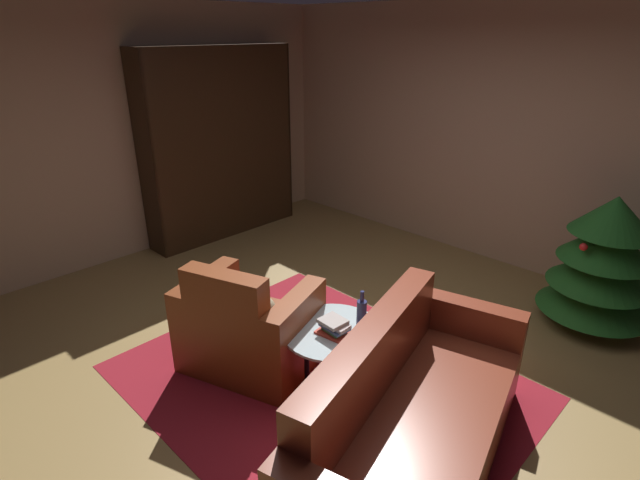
# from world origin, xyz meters

# --- Properties ---
(ground_plane) EXTENTS (7.49, 7.49, 0.00)m
(ground_plane) POSITION_xyz_m (0.00, 0.00, 0.00)
(ground_plane) COLOR olive
(wall_back) EXTENTS (6.36, 0.06, 2.73)m
(wall_back) POSITION_xyz_m (0.00, 2.63, 1.37)
(wall_back) COLOR tan
(wall_back) RESTS_ON ground
(wall_left) EXTENTS (0.06, 5.33, 2.73)m
(wall_left) POSITION_xyz_m (-3.15, 0.00, 1.37)
(wall_left) COLOR tan
(wall_left) RESTS_ON ground
(area_rug) EXTENTS (2.82, 2.23, 0.01)m
(area_rug) POSITION_xyz_m (0.07, -0.32, 0.00)
(area_rug) COLOR maroon
(area_rug) RESTS_ON ground
(bookshelf_unit) EXTENTS (0.38, 1.99, 2.27)m
(bookshelf_unit) POSITION_xyz_m (-2.89, 1.09, 1.12)
(bookshelf_unit) COLOR black
(bookshelf_unit) RESTS_ON ground
(armchair_red) EXTENTS (1.13, 0.99, 0.92)m
(armchair_red) POSITION_xyz_m (-0.48, -0.56, 0.32)
(armchair_red) COLOR brown
(armchair_red) RESTS_ON ground
(couch_red) EXTENTS (1.26, 2.09, 0.89)m
(couch_red) POSITION_xyz_m (0.96, -0.49, 0.31)
(couch_red) COLOR maroon
(couch_red) RESTS_ON ground
(coffee_table) EXTENTS (0.72, 0.72, 0.47)m
(coffee_table) POSITION_xyz_m (0.14, -0.28, 0.43)
(coffee_table) COLOR black
(coffee_table) RESTS_ON ground
(book_stack_on_table) EXTENTS (0.23, 0.19, 0.11)m
(book_stack_on_table) POSITION_xyz_m (0.17, -0.30, 0.53)
(book_stack_on_table) COLOR #C33B2A
(book_stack_on_table) RESTS_ON coffee_table
(bottle_on_table) EXTENTS (0.07, 0.07, 0.30)m
(bottle_on_table) POSITION_xyz_m (0.28, -0.13, 0.59)
(bottle_on_table) COLOR navy
(bottle_on_table) RESTS_ON coffee_table
(decorated_tree) EXTENTS (0.93, 0.93, 1.19)m
(decorated_tree) POSITION_xyz_m (1.22, 1.95, 0.60)
(decorated_tree) COLOR brown
(decorated_tree) RESTS_ON ground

